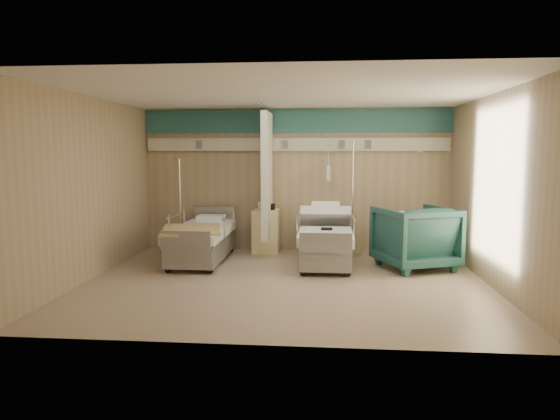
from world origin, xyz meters
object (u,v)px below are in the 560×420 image
at_px(bed_right, 325,246).
at_px(bed_left, 202,244).
at_px(bedside_cabinet, 266,231).
at_px(iv_stand_right, 352,232).
at_px(iv_stand_left, 181,233).
at_px(visitor_armchair, 415,237).

height_order(bed_right, bed_left, same).
distance_m(bedside_cabinet, iv_stand_right, 1.66).
xyz_separation_m(bed_right, iv_stand_left, (-2.82, 0.82, 0.06)).
relative_size(bed_left, iv_stand_left, 1.17).
xyz_separation_m(visitor_armchair, iv_stand_left, (-4.32, 1.04, -0.15)).
bearing_deg(visitor_armchair, bedside_cabinet, -44.51).
distance_m(bed_left, bedside_cabinet, 1.39).
bearing_deg(bed_left, bedside_cabinet, 40.60).
distance_m(bed_right, iv_stand_left, 2.94).
bearing_deg(visitor_armchair, iv_stand_right, -66.24).
bearing_deg(bedside_cabinet, bed_right, -38.05).
distance_m(visitor_armchair, iv_stand_right, 1.40).
bearing_deg(iv_stand_right, visitor_armchair, -44.65).
height_order(bedside_cabinet, visitor_armchair, visitor_armchair).
bearing_deg(iv_stand_right, bedside_cabinet, 175.32).
relative_size(visitor_armchair, iv_stand_right, 0.53).
bearing_deg(bed_left, bed_right, 0.00).
bearing_deg(iv_stand_right, bed_left, -164.18).
relative_size(bedside_cabinet, visitor_armchair, 0.73).
relative_size(bedside_cabinet, iv_stand_left, 0.46).
xyz_separation_m(bed_left, visitor_armchair, (3.70, -0.22, 0.22)).
distance_m(bed_right, bedside_cabinet, 1.46).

